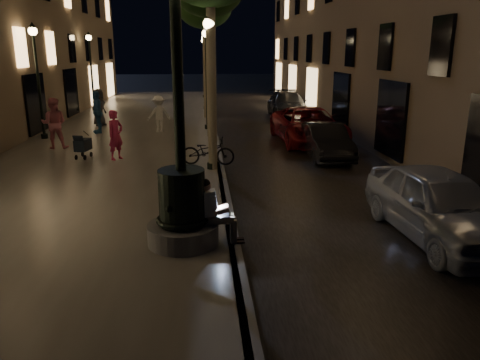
{
  "coord_description": "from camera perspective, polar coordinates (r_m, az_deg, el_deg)",
  "views": [
    {
      "loc": [
        -0.59,
        -6.67,
        3.89
      ],
      "look_at": [
        0.21,
        3.0,
        1.19
      ],
      "focal_mm": 35.0,
      "sensor_mm": 36.0,
      "label": 1
    }
  ],
  "objects": [
    {
      "name": "lamp_left_b",
      "position": [
        21.77,
        -23.54,
        12.56
      ],
      "size": [
        0.36,
        0.36,
        4.81
      ],
      "color": "black",
      "rests_on": "promenade"
    },
    {
      "name": "lamp_left_c",
      "position": [
        31.43,
        -17.75,
        13.62
      ],
      "size": [
        0.36,
        0.36,
        4.81
      ],
      "color": "black",
      "rests_on": "promenade"
    },
    {
      "name": "pedestrian_dark",
      "position": [
        24.81,
        -16.81,
        8.47
      ],
      "size": [
        0.84,
        1.04,
        1.85
      ],
      "primitive_type": "imported",
      "rotation": [
        0.0,
        0.0,
        1.25
      ],
      "color": "#313236",
      "rests_on": "promenade"
    },
    {
      "name": "cobble_lane",
      "position": [
        22.31,
        4.63,
        5.46
      ],
      "size": [
        6.0,
        45.0,
        0.02
      ],
      "primitive_type": "cube",
      "color": "black",
      "rests_on": "ground"
    },
    {
      "name": "seated_man_laptop",
      "position": [
        9.17,
        -3.22,
        -3.53
      ],
      "size": [
        0.94,
        0.32,
        1.31
      ],
      "color": "tan",
      "rests_on": "promenade"
    },
    {
      "name": "lamp_curb_a",
      "position": [
        14.69,
        -3.68,
        12.94
      ],
      "size": [
        0.36,
        0.36,
        4.81
      ],
      "color": "black",
      "rests_on": "promenade"
    },
    {
      "name": "curb_strip",
      "position": [
        22.01,
        -3.13,
        5.59
      ],
      "size": [
        0.25,
        45.0,
        0.2
      ],
      "primitive_type": "cube",
      "color": "#59595B",
      "rests_on": "ground"
    },
    {
      "name": "tree_far",
      "position": [
        32.77,
        -4.32,
        19.93
      ],
      "size": [
        3.0,
        3.0,
        7.5
      ],
      "color": "#6B604C",
      "rests_on": "promenade"
    },
    {
      "name": "pedestrian_white",
      "position": [
        22.29,
        -9.86,
        7.96
      ],
      "size": [
        1.24,
        0.97,
        1.68
      ],
      "primitive_type": "imported",
      "rotation": [
        0.0,
        0.0,
        3.51
      ],
      "color": "white",
      "rests_on": "promenade"
    },
    {
      "name": "car_front",
      "position": [
        10.72,
        23.15,
        -2.77
      ],
      "size": [
        2.0,
        4.52,
        1.51
      ],
      "primitive_type": "imported",
      "rotation": [
        0.0,
        0.0,
        0.05
      ],
      "color": "#AFB3B7",
      "rests_on": "ground"
    },
    {
      "name": "pedestrian_red",
      "position": [
        16.81,
        -14.93,
        5.32
      ],
      "size": [
        0.71,
        0.75,
        1.72
      ],
      "primitive_type": "imported",
      "rotation": [
        0.0,
        0.0,
        0.91
      ],
      "color": "#B9254E",
      "rests_on": "promenade"
    },
    {
      "name": "pedestrian_pink",
      "position": [
        19.48,
        -21.72,
        6.43
      ],
      "size": [
        0.99,
        0.8,
        1.95
      ],
      "primitive_type": "imported",
      "rotation": [
        0.0,
        0.0,
        3.2
      ],
      "color": "#CB6B7B",
      "rests_on": "promenade"
    },
    {
      "name": "bicycle",
      "position": [
        15.57,
        -3.93,
        3.54
      ],
      "size": [
        1.85,
        0.9,
        0.93
      ],
      "primitive_type": "imported",
      "rotation": [
        0.0,
        0.0,
        1.4
      ],
      "color": "black",
      "rests_on": "promenade"
    },
    {
      "name": "promenade",
      "position": [
        22.26,
        -13.52,
        5.29
      ],
      "size": [
        8.0,
        45.0,
        0.2
      ],
      "primitive_type": "cube",
      "color": "#656159",
      "rests_on": "ground"
    },
    {
      "name": "lamp_curb_c",
      "position": [
        30.68,
        -4.31,
        14.26
      ],
      "size": [
        0.36,
        0.36,
        4.81
      ],
      "color": "black",
      "rests_on": "promenade"
    },
    {
      "name": "lamp_curb_d",
      "position": [
        38.68,
        -4.43,
        14.51
      ],
      "size": [
        0.36,
        0.36,
        4.81
      ],
      "color": "black",
      "rests_on": "promenade"
    },
    {
      "name": "ground",
      "position": [
        22.02,
        -3.13,
        5.33
      ],
      "size": [
        120.0,
        120.0,
        0.0
      ],
      "primitive_type": "plane",
      "color": "black",
      "rests_on": "ground"
    },
    {
      "name": "lamp_curb_b",
      "position": [
        22.68,
        -4.11,
        13.83
      ],
      "size": [
        0.36,
        0.36,
        4.81
      ],
      "color": "black",
      "rests_on": "promenade"
    },
    {
      "name": "car_second",
      "position": [
        17.75,
        10.38,
        4.69
      ],
      "size": [
        1.36,
        3.84,
        1.26
      ],
      "primitive_type": "imported",
      "rotation": [
        0.0,
        0.0,
        -0.01
      ],
      "color": "black",
      "rests_on": "ground"
    },
    {
      "name": "car_third",
      "position": [
        20.48,
        8.34,
        6.58
      ],
      "size": [
        2.7,
        5.56,
        1.52
      ],
      "primitive_type": "imported",
      "rotation": [
        0.0,
        0.0,
        0.03
      ],
      "color": "maroon",
      "rests_on": "ground"
    },
    {
      "name": "fountain_lamppost",
      "position": [
        9.08,
        -7.11,
        -1.73
      ],
      "size": [
        1.4,
        1.4,
        5.21
      ],
      "color": "#59595B",
      "rests_on": "promenade"
    },
    {
      "name": "car_rear",
      "position": [
        28.61,
        5.81,
        9.15
      ],
      "size": [
        2.32,
        5.28,
        1.51
      ],
      "primitive_type": "imported",
      "rotation": [
        0.0,
        0.0,
        -0.04
      ],
      "color": "#28292D",
      "rests_on": "ground"
    },
    {
      "name": "tree_third",
      "position": [
        26.77,
        -4.36,
        20.3
      ],
      "size": [
        3.0,
        3.0,
        7.2
      ],
      "color": "#6B604C",
      "rests_on": "promenade"
    },
    {
      "name": "stroller",
      "position": [
        17.38,
        -18.63,
        4.07
      ],
      "size": [
        0.51,
        0.95,
        0.96
      ],
      "rotation": [
        0.0,
        0.0,
        -0.18
      ],
      "color": "black",
      "rests_on": "promenade"
    },
    {
      "name": "pedestrian_blue",
      "position": [
        22.62,
        -17.0,
        7.93
      ],
      "size": [
        0.86,
        1.22,
        1.92
      ],
      "primitive_type": "imported",
      "rotation": [
        0.0,
        0.0,
        5.1
      ],
      "color": "#255589",
      "rests_on": "promenade"
    }
  ]
}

